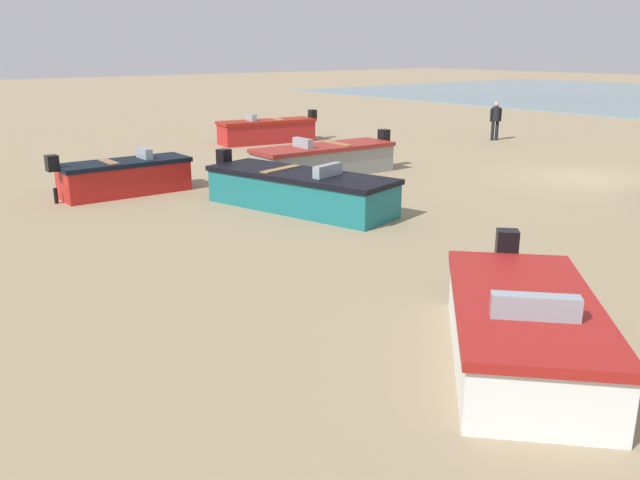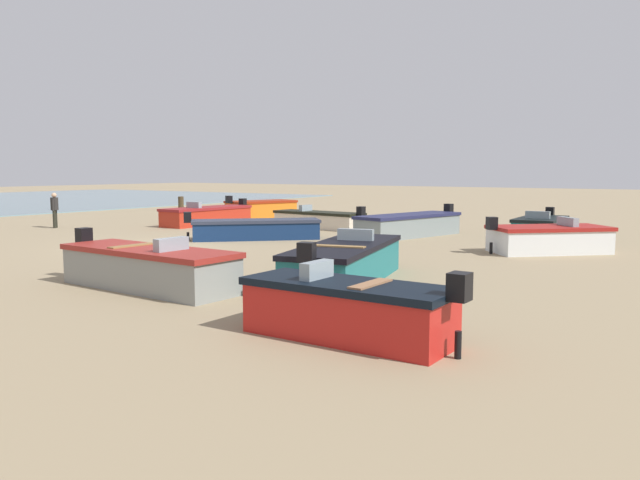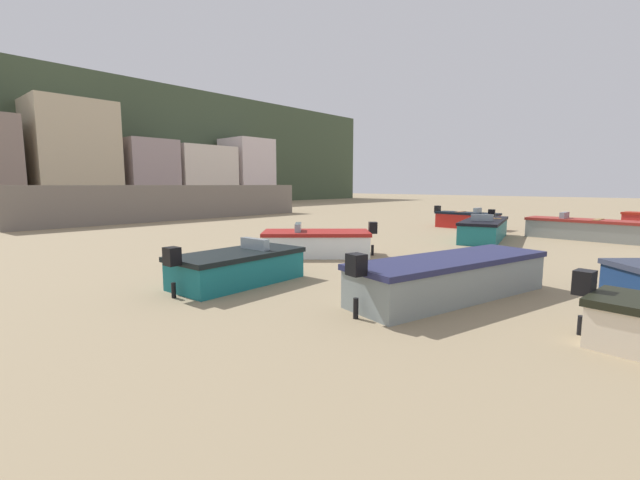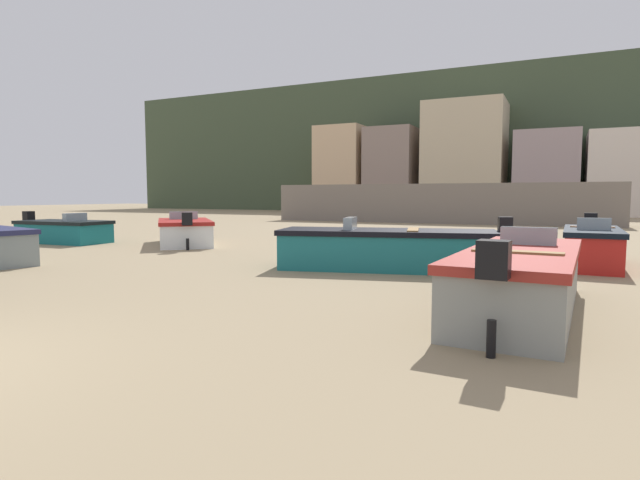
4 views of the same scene
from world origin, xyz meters
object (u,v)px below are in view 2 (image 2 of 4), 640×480
object	(u,v)px
boat_red_7	(348,310)
boat_teal_2	(345,263)
boat_orange_9	(261,209)
boat_grey_6	(148,268)
boat_navy_10	(255,229)
boat_grey_0	(409,225)
boat_teal_3	(540,227)
boat_cream_5	(319,220)
boat_white_4	(549,239)
mooring_post_near_water	(181,208)
beach_walker_foreground	(55,207)
boat_red_8	(207,216)

from	to	relation	value
boat_red_7	boat_teal_2	bearing A→B (deg)	32.62
boat_teal_2	boat_orange_9	world-z (taller)	boat_orange_9
boat_grey_6	boat_navy_10	size ratio (longest dim) A/B	1.10
boat_grey_0	boat_teal_3	distance (m)	5.11
boat_grey_0	boat_cream_5	distance (m)	5.08
boat_grey_0	boat_white_4	size ratio (longest dim) A/B	1.39
boat_grey_6	mooring_post_near_water	xyz separation A→B (m)	(-14.32, -13.70, 0.15)
boat_navy_10	beach_walker_foreground	world-z (taller)	beach_walker_foreground
boat_red_7	mooring_post_near_water	size ratio (longest dim) A/B	2.96
boat_navy_10	mooring_post_near_water	xyz separation A→B (m)	(-5.10, -9.25, 0.24)
boat_white_4	beach_walker_foreground	bearing A→B (deg)	-123.51
boat_grey_6	beach_walker_foreground	size ratio (longest dim) A/B	3.03
boat_navy_10	mooring_post_near_water	world-z (taller)	mooring_post_near_water
boat_navy_10	boat_red_7	bearing A→B (deg)	1.04
boat_teal_2	mooring_post_near_water	distance (m)	20.34
boat_grey_0	mooring_post_near_water	distance (m)	13.77
boat_teal_2	boat_orange_9	distance (m)	20.88
boat_grey_0	beach_walker_foreground	size ratio (longest dim) A/B	3.32
boat_red_7	boat_red_8	xyz separation A→B (m)	(-14.23, -16.56, -0.03)
mooring_post_near_water	boat_cream_5	bearing A→B (deg)	90.43
boat_grey_6	boat_cream_5	bearing A→B (deg)	-158.31
boat_teal_3	boat_orange_9	size ratio (longest dim) A/B	0.87
boat_red_8	boat_cream_5	bearing A→B (deg)	-164.85
boat_cream_5	boat_navy_10	distance (m)	5.19
boat_red_7	boat_red_8	bearing A→B (deg)	50.24
boat_cream_5	mooring_post_near_water	xyz separation A→B (m)	(0.06, -8.75, 0.23)
boat_teal_3	boat_orange_9	bearing A→B (deg)	-11.01
boat_red_7	boat_orange_9	xyz separation A→B (m)	(-19.27, -17.24, 0.01)
boat_white_4	boat_red_8	distance (m)	16.65
boat_teal_3	mooring_post_near_water	distance (m)	18.34
boat_navy_10	boat_white_4	bearing A→B (deg)	57.76
boat_grey_6	mooring_post_near_water	bearing A→B (deg)	-133.57
boat_teal_3	boat_grey_6	bearing A→B (deg)	71.10
boat_teal_2	boat_grey_6	world-z (taller)	boat_grey_6
boat_cream_5	boat_red_8	world-z (taller)	boat_red_8
boat_teal_3	boat_white_4	world-z (taller)	boat_white_4
boat_grey_0	boat_white_4	bearing A→B (deg)	174.69
mooring_post_near_water	boat_teal_2	bearing A→B (deg)	56.60
boat_white_4	beach_walker_foreground	distance (m)	21.45
boat_red_7	mooring_post_near_water	world-z (taller)	mooring_post_near_water
boat_grey_0	boat_orange_9	distance (m)	12.24
boat_white_4	boat_red_7	bearing A→B (deg)	-43.01
boat_teal_3	boat_teal_2	bearing A→B (deg)	81.44
boat_grey_0	boat_grey_6	size ratio (longest dim) A/B	1.10
boat_grey_6	boat_red_8	world-z (taller)	boat_grey_6
boat_navy_10	mooring_post_near_water	distance (m)	10.57
boat_grey_0	boat_teal_2	xyz separation A→B (m)	(10.30, 3.25, 0.02)
boat_cream_5	boat_red_7	distance (m)	19.01
boat_teal_3	beach_walker_foreground	world-z (taller)	beach_walker_foreground
boat_white_4	boat_red_7	distance (m)	12.56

